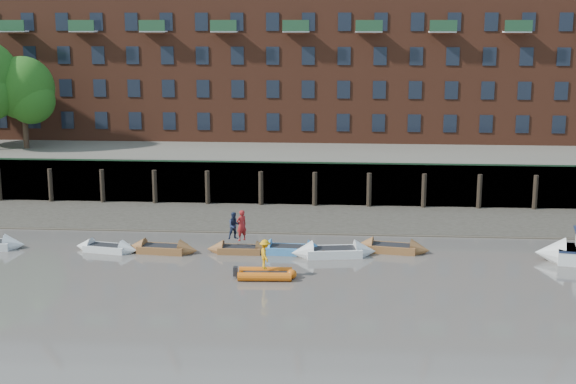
# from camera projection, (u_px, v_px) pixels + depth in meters

# --- Properties ---
(ground) EXTENTS (220.00, 220.00, 0.00)m
(ground) POSITION_uv_depth(u_px,v_px,m) (255.00, 310.00, 38.35)
(ground) COLOR #5C564F
(ground) RESTS_ON ground
(foreshore) EXTENTS (110.00, 8.00, 0.50)m
(foreshore) POSITION_uv_depth(u_px,v_px,m) (284.00, 219.00, 55.90)
(foreshore) COLOR #3D382F
(foreshore) RESTS_ON ground
(mud_band) EXTENTS (110.00, 1.60, 0.10)m
(mud_band) POSITION_uv_depth(u_px,v_px,m) (280.00, 231.00, 52.59)
(mud_band) COLOR #4C4336
(mud_band) RESTS_ON ground
(river_wall) EXTENTS (110.00, 1.23, 3.30)m
(river_wall) POSITION_uv_depth(u_px,v_px,m) (288.00, 184.00, 59.84)
(river_wall) COLOR #2D2A26
(river_wall) RESTS_ON ground
(bank_terrace) EXTENTS (110.00, 28.00, 3.20)m
(bank_terrace) POSITION_uv_depth(u_px,v_px,m) (299.00, 154.00, 73.11)
(bank_terrace) COLOR #5E594D
(bank_terrace) RESTS_ON ground
(apartment_terrace) EXTENTS (80.60, 15.56, 20.98)m
(apartment_terrace) POSITION_uv_depth(u_px,v_px,m) (300.00, 28.00, 71.71)
(apartment_terrace) COLOR brown
(apartment_terrace) RESTS_ON bank_terrace
(rowboat_1) EXTENTS (4.14, 1.88, 1.16)m
(rowboat_1) POSITION_uv_depth(u_px,v_px,m) (107.00, 248.00, 47.96)
(rowboat_1) COLOR silver
(rowboat_1) RESTS_ON ground
(rowboat_2) EXTENTS (4.46, 1.69, 1.26)m
(rowboat_2) POSITION_uv_depth(u_px,v_px,m) (162.00, 249.00, 47.72)
(rowboat_2) COLOR brown
(rowboat_2) RESTS_ON ground
(rowboat_3) EXTENTS (3.97, 1.17, 1.15)m
(rowboat_3) POSITION_uv_depth(u_px,v_px,m) (240.00, 250.00, 47.66)
(rowboat_3) COLOR brown
(rowboat_3) RESTS_ON ground
(rowboat_4) EXTENTS (4.46, 1.49, 1.28)m
(rowboat_4) POSITION_uv_depth(u_px,v_px,m) (289.00, 250.00, 47.56)
(rowboat_4) COLOR #3E80BA
(rowboat_4) RESTS_ON ground
(rowboat_5) EXTENTS (5.14, 2.18, 1.45)m
(rowboat_5) POSITION_uv_depth(u_px,v_px,m) (334.00, 252.00, 46.97)
(rowboat_5) COLOR silver
(rowboat_5) RESTS_ON ground
(rowboat_6) EXTENTS (4.66, 2.02, 1.31)m
(rowboat_6) POSITION_uv_depth(u_px,v_px,m) (391.00, 248.00, 47.85)
(rowboat_6) COLOR brown
(rowboat_6) RESTS_ON ground
(rib_tender) EXTENTS (3.17, 1.60, 0.54)m
(rib_tender) POSITION_uv_depth(u_px,v_px,m) (267.00, 274.00, 42.99)
(rib_tender) COLOR #CF5A0E
(rib_tender) RESTS_ON ground
(person_rower_a) EXTENTS (0.80, 0.78, 1.85)m
(person_rower_a) POSITION_uv_depth(u_px,v_px,m) (242.00, 225.00, 47.32)
(person_rower_a) COLOR maroon
(person_rower_a) RESTS_ON rowboat_3
(person_rower_b) EXTENTS (0.98, 0.89, 1.64)m
(person_rower_b) POSITION_uv_depth(u_px,v_px,m) (234.00, 226.00, 47.63)
(person_rower_b) COLOR #19233F
(person_rower_b) RESTS_ON rowboat_3
(person_rib_crew) EXTENTS (0.84, 1.15, 1.60)m
(person_rib_crew) POSITION_uv_depth(u_px,v_px,m) (265.00, 254.00, 42.86)
(person_rib_crew) COLOR orange
(person_rib_crew) RESTS_ON rib_tender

